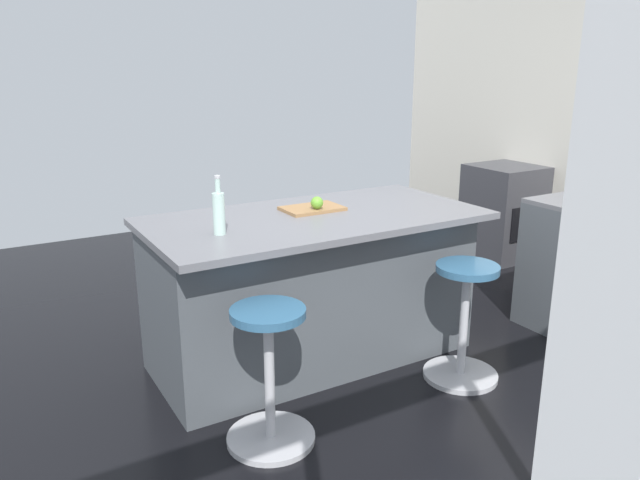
{
  "coord_description": "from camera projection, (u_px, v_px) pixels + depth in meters",
  "views": [
    {
      "loc": [
        1.86,
        2.97,
        1.81
      ],
      "look_at": [
        0.1,
        -0.02,
        0.8
      ],
      "focal_mm": 34.34,
      "sensor_mm": 36.0,
      "label": 1
    }
  ],
  "objects": [
    {
      "name": "apple_green",
      "position": [
        317.0,
        203.0,
        3.66
      ],
      "size": [
        0.08,
        0.08,
        0.08
      ],
      "primitive_type": "sphere",
      "color": "#609E2D",
      "rests_on": "cutting_board"
    },
    {
      "name": "ground_plane",
      "position": [
        335.0,
        359.0,
        3.87
      ],
      "size": [
        7.46,
        7.46,
        0.0
      ],
      "primitive_type": "plane",
      "color": "black"
    },
    {
      "name": "stool_middle",
      "position": [
        270.0,
        380.0,
        2.95
      ],
      "size": [
        0.44,
        0.44,
        0.71
      ],
      "color": "#B7B7BC",
      "rests_on": "ground_plane"
    },
    {
      "name": "oven_range",
      "position": [
        503.0,
        212.0,
        5.82
      ],
      "size": [
        0.6,
        0.61,
        0.88
      ],
      "color": "#38383D",
      "rests_on": "ground_plane"
    },
    {
      "name": "cutting_board",
      "position": [
        312.0,
        209.0,
        3.73
      ],
      "size": [
        0.36,
        0.24,
        0.02
      ],
      "primitive_type": "cube",
      "color": "olive",
      "rests_on": "kitchen_island"
    },
    {
      "name": "water_bottle",
      "position": [
        219.0,
        212.0,
        3.18
      ],
      "size": [
        0.06,
        0.06,
        0.31
      ],
      "color": "silver",
      "rests_on": "kitchen_island"
    },
    {
      "name": "kitchen_island",
      "position": [
        312.0,
        286.0,
        3.78
      ],
      "size": [
        1.99,
        1.01,
        0.94
      ],
      "color": "#4C5156",
      "rests_on": "ground_plane"
    },
    {
      "name": "stool_by_window",
      "position": [
        464.0,
        326.0,
        3.56
      ],
      "size": [
        0.44,
        0.44,
        0.71
      ],
      "color": "#B7B7BC",
      "rests_on": "ground_plane"
    }
  ]
}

